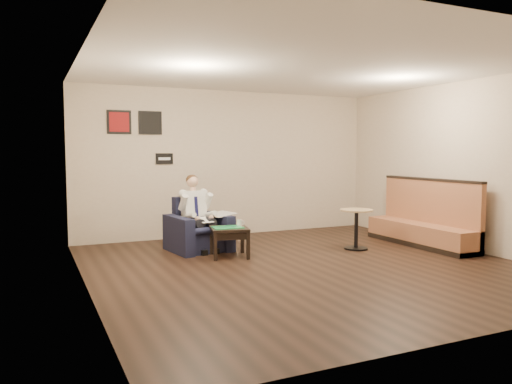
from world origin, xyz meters
name	(u,v)px	position (x,y,z in m)	size (l,w,h in m)	color
ground	(308,266)	(0.00, 0.00, 0.00)	(6.00, 6.00, 0.00)	black
wall_back	(230,163)	(0.00, 3.00, 1.40)	(6.00, 0.02, 2.80)	beige
wall_front	(487,178)	(0.00, -3.00, 1.40)	(6.00, 0.02, 2.80)	beige
wall_left	(85,172)	(-3.00, 0.00, 1.40)	(0.02, 6.00, 2.80)	beige
wall_right	(465,166)	(3.00, 0.00, 1.40)	(0.02, 6.00, 2.80)	beige
ceiling	(309,67)	(0.00, 0.00, 2.80)	(6.00, 6.00, 0.02)	white
seating_sign	(164,159)	(-1.30, 2.98, 1.50)	(0.32, 0.02, 0.20)	black
art_print_left	(119,122)	(-2.10, 2.98, 2.15)	(0.42, 0.03, 0.42)	maroon
art_print_right	(150,123)	(-1.55, 2.98, 2.15)	(0.42, 0.03, 0.42)	black
armchair	(199,224)	(-1.07, 1.72, 0.44)	(0.90, 0.90, 0.87)	black
seated_man	(202,215)	(-1.05, 1.60, 0.60)	(0.57, 0.85, 1.19)	silver
lap_papers	(204,220)	(-1.04, 1.51, 0.53)	(0.20, 0.28, 0.01)	white
newspaper	(221,214)	(-0.69, 1.67, 0.59)	(0.38, 0.47, 0.01)	silver
side_table	(229,242)	(-0.79, 1.05, 0.23)	(0.56, 0.56, 0.46)	black
green_folder	(227,227)	(-0.82, 1.04, 0.47)	(0.46, 0.33, 0.01)	green
coffee_mug	(240,223)	(-0.58, 1.13, 0.51)	(0.08, 0.08, 0.10)	white
smartphone	(231,226)	(-0.70, 1.20, 0.46)	(0.14, 0.07, 0.01)	black
banquette	(421,213)	(2.59, 0.54, 0.57)	(0.53, 2.24, 1.15)	#9E5E3D
cafe_table	(356,229)	(1.37, 0.73, 0.34)	(0.54, 0.54, 0.67)	tan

